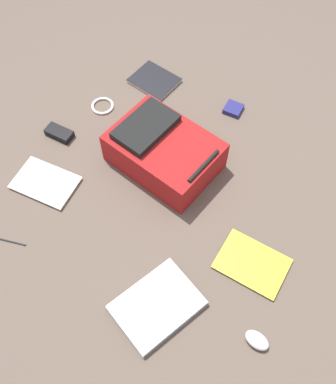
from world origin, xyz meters
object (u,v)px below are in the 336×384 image
(backpack, at_px, (163,151))
(book_red, at_px, (45,183))
(laptop, at_px, (157,305))
(computer_mouse, at_px, (257,340))
(book_comic, at_px, (252,264))
(book_blue, at_px, (154,81))
(power_brick, at_px, (59,133))
(cable_coil, at_px, (103,106))
(earbud_pouch, at_px, (233,109))
(pen_black, at_px, (11,242))

(backpack, xyz_separation_m, book_red, (0.37, -0.38, -0.08))
(backpack, xyz_separation_m, laptop, (0.58, 0.33, -0.07))
(laptop, bearing_deg, book_red, -106.08)
(laptop, relative_size, computer_mouse, 3.98)
(book_comic, bearing_deg, book_blue, -126.58)
(laptop, height_order, power_brick, power_brick)
(book_blue, relative_size, cable_coil, 2.16)
(cable_coil, bearing_deg, power_brick, -14.75)
(laptop, distance_m, cable_coil, 1.05)
(backpack, distance_m, earbud_pouch, 0.47)
(book_comic, bearing_deg, laptop, -34.02)
(computer_mouse, bearing_deg, earbud_pouch, -142.32)
(backpack, distance_m, computer_mouse, 0.87)
(book_blue, bearing_deg, computer_mouse, 48.18)
(book_comic, xyz_separation_m, pen_black, (0.43, -0.89, -0.00))
(book_red, relative_size, cable_coil, 2.59)
(book_red, distance_m, computer_mouse, 1.10)
(backpack, relative_size, book_red, 1.71)
(backpack, height_order, pen_black, backpack)
(backpack, distance_m, book_red, 0.54)
(power_brick, bearing_deg, laptop, 61.46)
(book_comic, distance_m, power_brick, 1.07)
(laptop, bearing_deg, book_comic, 145.98)
(book_red, relative_size, earbud_pouch, 3.53)
(pen_black, bearing_deg, book_red, -168.33)
(book_red, bearing_deg, pen_black, 11.67)
(cable_coil, bearing_deg, computer_mouse, 61.17)
(backpack, height_order, cable_coil, backpack)
(computer_mouse, bearing_deg, cable_coil, -112.54)
(computer_mouse, distance_m, earbud_pouch, 1.11)
(laptop, distance_m, book_red, 0.75)
(power_brick, bearing_deg, book_red, 25.76)
(cable_coil, bearing_deg, backpack, 73.69)
(laptop, relative_size, book_blue, 1.52)
(cable_coil, distance_m, power_brick, 0.26)
(book_blue, distance_m, pen_black, 1.08)
(book_comic, relative_size, book_blue, 1.11)
(cable_coil, bearing_deg, laptop, 47.37)
(book_blue, bearing_deg, pen_black, -0.74)
(book_comic, relative_size, computer_mouse, 2.91)
(laptop, xyz_separation_m, power_brick, (-0.46, -0.84, 0.00))
(computer_mouse, bearing_deg, power_brick, -100.96)
(book_blue, bearing_deg, laptop, 33.02)
(backpack, distance_m, power_brick, 0.52)
(cable_coil, bearing_deg, book_comic, 69.81)
(cable_coil, relative_size, earbud_pouch, 1.36)
(laptop, bearing_deg, book_blue, -146.98)
(cable_coil, xyz_separation_m, pen_black, (0.80, 0.11, -0.00))
(pen_black, bearing_deg, backpack, 154.30)
(book_comic, xyz_separation_m, earbud_pouch, (-0.69, -0.43, 0.01))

